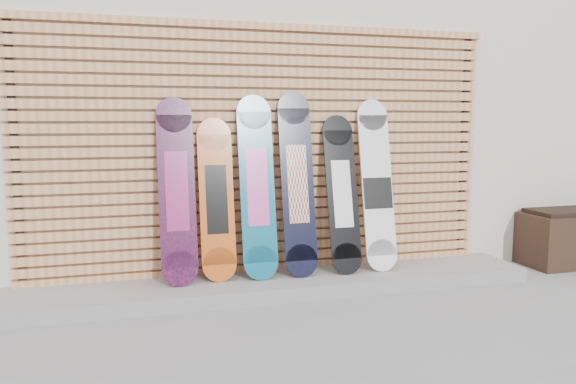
% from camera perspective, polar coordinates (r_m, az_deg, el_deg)
% --- Properties ---
extents(ground, '(80.00, 80.00, 0.00)m').
position_cam_1_polar(ground, '(4.33, 2.73, -12.49)').
color(ground, gray).
rests_on(ground, ground).
extents(building, '(12.00, 5.00, 3.60)m').
position_cam_1_polar(building, '(7.58, -2.09, 9.85)').
color(building, beige).
rests_on(building, ground).
extents(concrete_step, '(4.60, 0.70, 0.12)m').
position_cam_1_polar(concrete_step, '(4.89, -1.53, -9.39)').
color(concrete_step, gray).
rests_on(concrete_step, ground).
extents(slat_wall, '(4.26, 0.08, 2.29)m').
position_cam_1_polar(slat_wall, '(4.97, -2.41, 4.35)').
color(slat_wall, tan).
rests_on(slat_wall, ground).
extents(snowboard_0, '(0.30, 0.32, 1.54)m').
position_cam_1_polar(snowboard_0, '(4.69, -11.22, 0.09)').
color(snowboard_0, black).
rests_on(snowboard_0, concrete_step).
extents(snowboard_1, '(0.29, 0.27, 1.37)m').
position_cam_1_polar(snowboard_1, '(4.76, -7.27, -0.75)').
color(snowboard_1, '#D05616').
rests_on(snowboard_1, concrete_step).
extents(snowboard_2, '(0.30, 0.32, 1.56)m').
position_cam_1_polar(snowboard_2, '(4.79, -3.15, 0.53)').
color(snowboard_2, '#0D5E7E').
rests_on(snowboard_2, concrete_step).
extents(snowboard_3, '(0.29, 0.34, 1.59)m').
position_cam_1_polar(snowboard_3, '(4.87, 0.96, 0.82)').
color(snowboard_3, black).
rests_on(snowboard_3, concrete_step).
extents(snowboard_4, '(0.28, 0.36, 1.39)m').
position_cam_1_polar(snowboard_4, '(5.01, 5.50, -0.19)').
color(snowboard_4, black).
rests_on(snowboard_4, concrete_step).
extents(snowboard_5, '(0.29, 0.35, 1.54)m').
position_cam_1_polar(snowboard_5, '(5.13, 9.03, 0.62)').
color(snowboard_5, white).
rests_on(snowboard_5, concrete_step).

